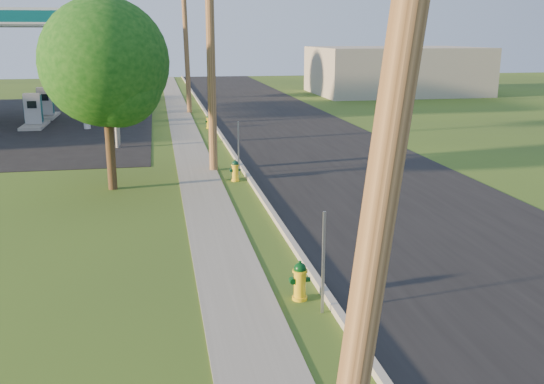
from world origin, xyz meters
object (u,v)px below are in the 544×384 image
(utility_pole_far, at_px, (186,39))
(hydrant_far, at_px, (209,122))
(utility_pole_mid, at_px, (210,38))
(fuel_pump_se, at_px, (46,106))
(utility_pole_near, at_px, (399,72))
(fuel_pump_ne, at_px, (34,114))
(hydrant_mid, at_px, (235,171))
(tree_verge, at_px, (108,68))
(tree_lot, at_px, (123,41))
(hydrant_near, at_px, (300,281))
(price_pylon, at_px, (110,26))

(utility_pole_far, xyz_separation_m, hydrant_far, (0.74, -7.30, -4.43))
(utility_pole_mid, distance_m, fuel_pump_se, 19.65)
(utility_pole_near, xyz_separation_m, utility_pole_mid, (-0.00, 18.00, 0.15))
(fuel_pump_ne, height_order, hydrant_mid, fuel_pump_ne)
(fuel_pump_ne, xyz_separation_m, tree_verge, (5.35, -15.40, 3.34))
(fuel_pump_se, xyz_separation_m, tree_lot, (4.52, 9.05, 3.84))
(utility_pole_far, bearing_deg, tree_lot, 118.56)
(fuel_pump_ne, height_order, hydrant_far, fuel_pump_ne)
(utility_pole_near, height_order, tree_lot, utility_pole_near)
(hydrant_near, bearing_deg, utility_pole_far, 91.08)
(fuel_pump_se, height_order, hydrant_far, fuel_pump_se)
(hydrant_mid, xyz_separation_m, hydrant_far, (0.15, 12.67, -0.01))
(utility_pole_mid, height_order, hydrant_mid, utility_pole_mid)
(utility_pole_mid, xyz_separation_m, utility_pole_far, (0.00, 18.00, -0.15))
(fuel_pump_ne, bearing_deg, hydrant_far, -13.41)
(hydrant_mid, bearing_deg, price_pylon, 121.05)
(utility_pole_far, xyz_separation_m, hydrant_near, (0.57, -30.14, -4.41))
(price_pylon, bearing_deg, utility_pole_near, -80.58)
(price_pylon, distance_m, hydrant_mid, 10.07)
(fuel_pump_ne, distance_m, hydrant_mid, 17.73)
(utility_pole_near, distance_m, fuel_pump_se, 36.34)
(hydrant_near, bearing_deg, fuel_pump_ne, 110.63)
(utility_pole_near, height_order, utility_pole_mid, utility_pole_mid)
(fuel_pump_se, xyz_separation_m, price_pylon, (5.00, -11.50, 4.71))
(utility_pole_near, height_order, fuel_pump_se, utility_pole_near)
(utility_pole_far, bearing_deg, hydrant_mid, -88.29)
(hydrant_near, xyz_separation_m, hydrant_far, (0.17, 22.84, -0.02))
(fuel_pump_se, bearing_deg, price_pylon, -66.50)
(utility_pole_far, height_order, hydrant_far, utility_pole_far)
(price_pylon, bearing_deg, hydrant_mid, -58.95)
(tree_lot, distance_m, hydrant_far, 16.71)
(fuel_pump_ne, bearing_deg, hydrant_mid, -57.61)
(tree_verge, bearing_deg, hydrant_far, 71.86)
(hydrant_near, bearing_deg, hydrant_mid, 89.84)
(hydrant_far, bearing_deg, hydrant_mid, -90.66)
(hydrant_mid, bearing_deg, hydrant_near, -90.16)
(fuel_pump_se, height_order, tree_verge, tree_verge)
(utility_pole_far, height_order, fuel_pump_se, utility_pole_far)
(utility_pole_far, distance_m, tree_verge, 20.72)
(utility_pole_far, bearing_deg, utility_pole_near, -90.00)
(tree_lot, bearing_deg, fuel_pump_ne, -109.11)
(utility_pole_mid, xyz_separation_m, fuel_pump_ne, (-8.90, 13.00, -4.23))
(fuel_pump_se, xyz_separation_m, hydrant_far, (9.64, -6.30, -0.35))
(fuel_pump_se, bearing_deg, hydrant_mid, -63.41)
(tree_verge, bearing_deg, price_pylon, 92.53)
(utility_pole_mid, distance_m, hydrant_near, 12.98)
(price_pylon, height_order, hydrant_mid, price_pylon)
(price_pylon, xyz_separation_m, hydrant_far, (4.64, 5.20, -5.06))
(fuel_pump_se, relative_size, tree_lot, 0.45)
(utility_pole_near, distance_m, hydrant_near, 7.35)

